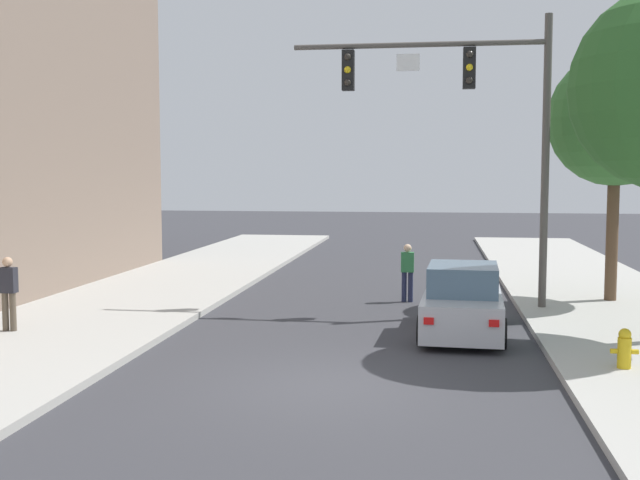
{
  "coord_description": "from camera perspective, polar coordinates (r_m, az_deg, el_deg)",
  "views": [
    {
      "loc": [
        1.77,
        -12.84,
        3.62
      ],
      "look_at": [
        -0.96,
        5.76,
        2.0
      ],
      "focal_mm": 43.5,
      "sensor_mm": 36.0,
      "label": 1
    }
  ],
  "objects": [
    {
      "name": "pedestrian_crossing_road",
      "position": [
        21.95,
        6.45,
        -2.19
      ],
      "size": [
        0.36,
        0.22,
        1.64
      ],
      "color": "#232847",
      "rests_on": "ground"
    },
    {
      "name": "ground_plane",
      "position": [
        13.46,
        0.49,
        -10.68
      ],
      "size": [
        120.0,
        120.0,
        0.0
      ],
      "primitive_type": "plane",
      "color": "#38383D"
    },
    {
      "name": "fire_hydrant",
      "position": [
        14.96,
        21.49,
        -7.43
      ],
      "size": [
        0.48,
        0.24,
        0.72
      ],
      "color": "gold",
      "rests_on": "sidewalk_right"
    },
    {
      "name": "car_lead_silver",
      "position": [
        17.71,
        10.44,
        -4.57
      ],
      "size": [
        1.99,
        4.31,
        1.6
      ],
      "color": "#B7B7BC",
      "rests_on": "ground"
    },
    {
      "name": "traffic_signal_mast",
      "position": [
        20.69,
        11.13,
        9.62
      ],
      "size": [
        6.64,
        0.38,
        7.5
      ],
      "color": "#514C47",
      "rests_on": "sidewalk_right"
    },
    {
      "name": "street_tree_second",
      "position": [
        22.57,
        20.93,
        8.26
      ],
      "size": [
        3.62,
        3.62,
        6.75
      ],
      "color": "brown",
      "rests_on": "sidewalk_right"
    },
    {
      "name": "pedestrian_sidewalk_left_walker",
      "position": [
        18.41,
        -21.94,
        -3.42
      ],
      "size": [
        0.36,
        0.22,
        1.64
      ],
      "color": "brown",
      "rests_on": "sidewalk_left"
    }
  ]
}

